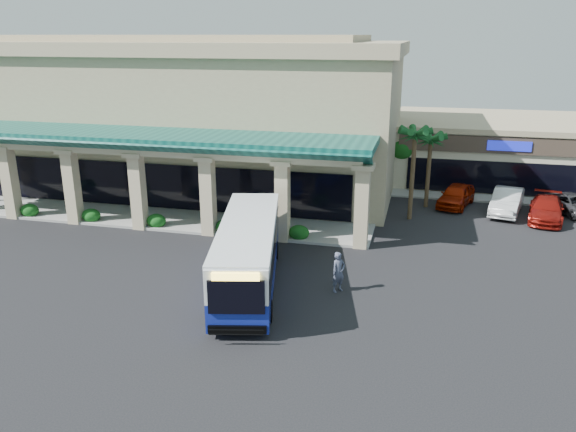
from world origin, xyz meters
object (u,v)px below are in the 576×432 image
(pedestrian, at_px, (338,272))
(car_red, at_px, (546,209))
(car_gray, at_px, (574,205))
(transit_bus, at_px, (248,254))
(car_white, at_px, (507,201))
(car_silver, at_px, (456,195))

(pedestrian, xyz_separation_m, car_red, (11.32, 13.61, -0.24))
(car_red, xyz_separation_m, car_gray, (2.05, 1.83, -0.08))
(transit_bus, distance_m, car_white, 19.92)
(car_red, bearing_deg, car_white, 168.45)
(pedestrian, height_order, car_silver, pedestrian)
(car_gray, bearing_deg, car_white, 167.96)
(transit_bus, xyz_separation_m, car_red, (15.58, 13.87, -0.82))
(pedestrian, xyz_separation_m, car_silver, (5.83, 15.43, -0.19))
(car_silver, bearing_deg, transit_bus, -105.38)
(car_silver, xyz_separation_m, car_red, (5.49, -1.83, -0.05))
(pedestrian, relative_size, car_gray, 0.42)
(car_silver, distance_m, car_red, 5.79)
(car_silver, xyz_separation_m, car_gray, (7.54, 0.01, -0.13))
(car_red, bearing_deg, car_silver, 172.50)
(pedestrian, bearing_deg, transit_bus, 135.33)
(pedestrian, distance_m, car_white, 17.13)
(car_red, relative_size, car_gray, 1.08)
(car_white, bearing_deg, car_silver, 177.90)
(transit_bus, relative_size, car_gray, 2.41)
(car_gray, bearing_deg, car_red, -161.80)
(transit_bus, height_order, car_gray, transit_bus)
(transit_bus, xyz_separation_m, car_silver, (10.09, 15.70, -0.77))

